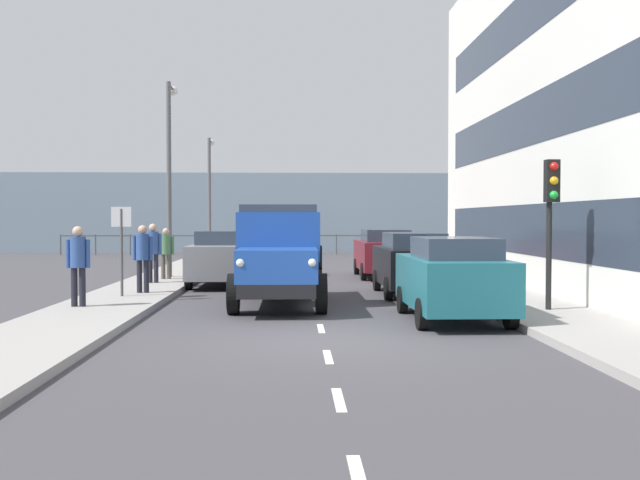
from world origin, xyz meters
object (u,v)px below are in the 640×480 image
at_px(pedestrian_in_dark_coat, 153,248).
at_px(car_grey_oppositeside_0, 223,257).
at_px(street_sign, 121,235).
at_px(car_teal_kerbside_near, 453,277).
at_px(pedestrian_with_bag, 78,259).
at_px(truck_vintage_blue, 279,257).
at_px(car_maroon_kerbside_2, 384,252).
at_px(lamp_post_far, 210,186).
at_px(pedestrian_by_lamp, 143,253).
at_px(traffic_light_near, 551,201).
at_px(car_black_kerbside_1, 413,263).
at_px(pedestrian_couple_b, 166,249).
at_px(lamp_post_promenade, 170,161).

bearing_deg(pedestrian_in_dark_coat, car_grey_oppositeside_0, -162.15).
bearing_deg(street_sign, car_teal_kerbside_near, 154.56).
xyz_separation_m(car_grey_oppositeside_0, pedestrian_with_bag, (2.56, 6.57, 0.31)).
height_order(truck_vintage_blue, street_sign, truck_vintage_blue).
relative_size(car_maroon_kerbside_2, lamp_post_far, 0.73).
relative_size(pedestrian_with_bag, pedestrian_by_lamp, 1.00).
height_order(pedestrian_by_lamp, traffic_light_near, traffic_light_near).
xyz_separation_m(truck_vintage_blue, car_maroon_kerbside_2, (-3.62, -8.55, -0.28)).
height_order(truck_vintage_blue, traffic_light_near, traffic_light_near).
xyz_separation_m(truck_vintage_blue, car_teal_kerbside_near, (-3.62, 2.46, -0.28)).
bearing_deg(street_sign, car_black_kerbside_1, -169.99).
bearing_deg(lamp_post_far, car_teal_kerbside_near, 109.35).
relative_size(traffic_light_near, street_sign, 1.42).
bearing_deg(truck_vintage_blue, car_black_kerbside_1, -145.50).
xyz_separation_m(car_black_kerbside_1, car_grey_oppositeside_0, (5.49, -3.12, 0.00)).
height_order(pedestrian_couple_b, traffic_light_near, traffic_light_near).
bearing_deg(car_grey_oppositeside_0, car_maroon_kerbside_2, -151.82).
bearing_deg(car_grey_oppositeside_0, pedestrian_with_bag, 68.74).
distance_m(truck_vintage_blue, traffic_light_near, 6.29).
xyz_separation_m(car_black_kerbside_1, pedestrian_in_dark_coat, (7.55, -2.45, 0.32)).
xyz_separation_m(car_teal_kerbside_near, car_maroon_kerbside_2, (-0.00, -11.01, 0.00)).
bearing_deg(street_sign, pedestrian_couple_b, -92.06).
height_order(car_teal_kerbside_near, street_sign, street_sign).
bearing_deg(car_maroon_kerbside_2, car_teal_kerbside_near, 90.00).
distance_m(car_maroon_kerbside_2, traffic_light_near, 10.87).
bearing_deg(car_black_kerbside_1, pedestrian_couple_b, -27.52).
bearing_deg(lamp_post_promenade, truck_vintage_blue, 117.49).
bearing_deg(pedestrian_couple_b, pedestrian_with_bag, 84.97).
distance_m(car_teal_kerbside_near, pedestrian_in_dark_coat, 10.58).
height_order(car_teal_kerbside_near, car_maroon_kerbside_2, same).
xyz_separation_m(truck_vintage_blue, pedestrian_by_lamp, (3.62, -1.97, 0.02)).
bearing_deg(truck_vintage_blue, pedestrian_in_dark_coat, -51.53).
relative_size(pedestrian_by_lamp, lamp_post_far, 0.30).
height_order(pedestrian_with_bag, pedestrian_couple_b, pedestrian_with_bag).
relative_size(car_teal_kerbside_near, pedestrian_in_dark_coat, 2.17).
height_order(car_grey_oppositeside_0, lamp_post_far, lamp_post_far).
distance_m(car_teal_kerbside_near, car_grey_oppositeside_0, 9.76).
height_order(car_teal_kerbside_near, pedestrian_with_bag, pedestrian_with_bag).
bearing_deg(truck_vintage_blue, street_sign, -16.13).
bearing_deg(pedestrian_with_bag, truck_vintage_blue, -167.67).
distance_m(truck_vintage_blue, lamp_post_promenade, 8.74).
bearing_deg(pedestrian_with_bag, pedestrian_in_dark_coat, -94.85).
bearing_deg(truck_vintage_blue, traffic_light_near, 161.24).
xyz_separation_m(car_grey_oppositeside_0, lamp_post_promenade, (1.94, -1.72, 3.14)).
bearing_deg(pedestrian_in_dark_coat, truck_vintage_blue, 128.47).
relative_size(pedestrian_with_bag, lamp_post_far, 0.30).
bearing_deg(lamp_post_far, truck_vintage_blue, 101.49).
bearing_deg(traffic_light_near, truck_vintage_blue, -18.76).
bearing_deg(pedestrian_by_lamp, car_maroon_kerbside_2, -137.76).
height_order(truck_vintage_blue, lamp_post_promenade, lamp_post_promenade).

